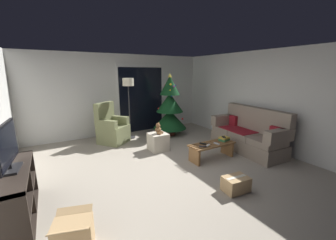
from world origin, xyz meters
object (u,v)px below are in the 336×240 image
at_px(remote_silver, 217,144).
at_px(couch, 249,135).
at_px(remote_black, 203,144).
at_px(ottoman, 158,142).
at_px(teddy_bear_chestnut, 158,129).
at_px(cardboard_box_taped_mid_floor, 236,184).
at_px(armchair, 112,129).
at_px(television, 7,147).
at_px(remote_white, 208,145).
at_px(teddy_bear_cream_by_tree, 152,137).
at_px(coffee_table, 212,148).
at_px(book_stack, 224,139).
at_px(media_shelf, 13,199).
at_px(floor_lamp, 128,88).
at_px(cardboard_box_open_near_shelf, 73,234).
at_px(christmas_tree, 170,108).
at_px(remote_graphite, 203,146).
at_px(cell_phone, 224,137).

bearing_deg(remote_silver, couch, -177.26).
distance_m(remote_silver, remote_black, 0.31).
relative_size(ottoman, teddy_bear_chestnut, 1.54).
bearing_deg(cardboard_box_taped_mid_floor, teddy_bear_chestnut, 96.17).
distance_m(armchair, ottoman, 1.47).
relative_size(remote_silver, television, 0.19).
bearing_deg(remote_white, teddy_bear_cream_by_tree, 163.16).
xyz_separation_m(coffee_table, book_stack, (0.39, 0.02, 0.16)).
xyz_separation_m(remote_black, media_shelf, (-3.44, -0.35, -0.04)).
distance_m(teddy_bear_cream_by_tree, cardboard_box_taped_mid_floor, 3.07).
distance_m(television, ottoman, 3.23).
relative_size(teddy_bear_cream_by_tree, cardboard_box_taped_mid_floor, 0.64).
bearing_deg(armchair, floor_lamp, 13.04).
relative_size(remote_black, media_shelf, 0.11).
xyz_separation_m(media_shelf, television, (0.03, 0.06, 0.69)).
distance_m(teddy_bear_chestnut, teddy_bear_cream_by_tree, 0.89).
xyz_separation_m(coffee_table, remote_black, (-0.21, 0.07, 0.13)).
bearing_deg(floor_lamp, television, -133.70).
bearing_deg(remote_black, armchair, 100.70).
relative_size(remote_white, teddy_bear_chestnut, 0.55).
bearing_deg(cardboard_box_open_near_shelf, television, 123.65).
height_order(remote_black, cardboard_box_taped_mid_floor, remote_black).
relative_size(armchair, teddy_bear_chestnut, 3.96).
distance_m(christmas_tree, cardboard_box_open_near_shelf, 4.58).
relative_size(coffee_table, floor_lamp, 0.62).
xyz_separation_m(remote_graphite, cell_phone, (0.71, 0.10, 0.07)).
bearing_deg(media_shelf, remote_white, 3.51).
relative_size(christmas_tree, ottoman, 4.36).
bearing_deg(cardboard_box_taped_mid_floor, floor_lamp, 98.28).
bearing_deg(floor_lamp, remote_graphite, -73.44).
relative_size(coffee_table, cell_phone, 7.64).
height_order(remote_black, ottoman, ottoman).
bearing_deg(coffee_table, cardboard_box_taped_mid_floor, -114.10).
distance_m(armchair, media_shelf, 3.26).
relative_size(christmas_tree, cardboard_box_taped_mid_floor, 4.31).
bearing_deg(remote_silver, television, 1.85).
height_order(television, teddy_bear_cream_by_tree, television).
height_order(coffee_table, cardboard_box_open_near_shelf, cardboard_box_open_near_shelf).
distance_m(couch, armchair, 3.68).
height_order(armchair, cardboard_box_taped_mid_floor, armchair).
bearing_deg(couch, armchair, 140.98).
xyz_separation_m(remote_silver, cardboard_box_open_near_shelf, (-3.09, -1.03, -0.21)).
bearing_deg(cardboard_box_taped_mid_floor, remote_white, 72.32).
bearing_deg(ottoman, remote_graphite, -68.40).
height_order(couch, floor_lamp, floor_lamp).
height_order(couch, remote_white, couch).
distance_m(christmas_tree, teddy_bear_chestnut, 1.41).
bearing_deg(ottoman, cardboard_box_open_near_shelf, -134.89).
distance_m(christmas_tree, cardboard_box_taped_mid_floor, 3.48).
height_order(remote_white, cell_phone, cell_phone).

